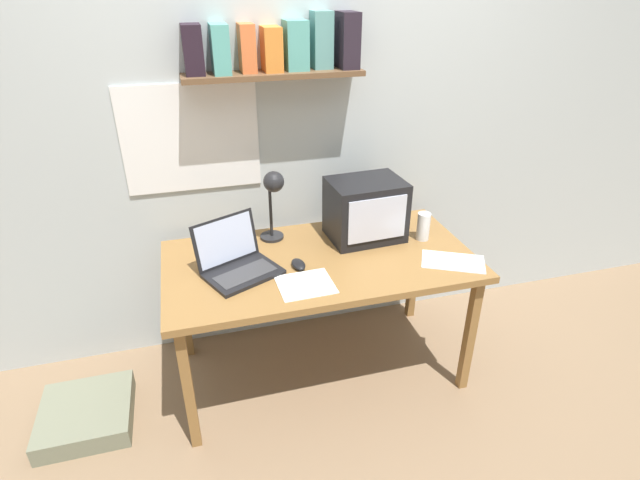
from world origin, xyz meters
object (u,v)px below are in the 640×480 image
crt_monitor (366,210)px  open_notebook (453,262)px  desk_lamp (273,193)px  juice_glass (423,228)px  computer_mouse (298,264)px  corner_desk (320,268)px  floor_cushion (87,415)px  laptop (236,259)px  loose_paper_near_monitor (306,285)px

crt_monitor → open_notebook: 0.51m
desk_lamp → juice_glass: desk_lamp is taller
computer_mouse → open_notebook: bearing=-11.9°
corner_desk → crt_monitor: size_ratio=3.85×
desk_lamp → juice_glass: 0.79m
juice_glass → computer_mouse: juice_glass is taller
crt_monitor → desk_lamp: (-0.46, 0.07, 0.12)m
corner_desk → desk_lamp: desk_lamp is taller
floor_cushion → crt_monitor: bearing=8.3°
laptop → open_notebook: 1.04m
crt_monitor → floor_cushion: 1.70m
desk_lamp → loose_paper_near_monitor: (0.05, -0.44, -0.27)m
desk_lamp → open_notebook: 0.94m
computer_mouse → floor_cushion: computer_mouse is taller
corner_desk → open_notebook: 0.65m
juice_glass → laptop: bearing=-176.8°
laptop → computer_mouse: laptop is taller
computer_mouse → corner_desk: bearing=24.5°
laptop → computer_mouse: 0.29m
juice_glass → computer_mouse: 0.70m
computer_mouse → open_notebook: size_ratio=0.32×
laptop → juice_glass: laptop is taller
laptop → juice_glass: bearing=-21.6°
corner_desk → computer_mouse: 0.15m
desk_lamp → loose_paper_near_monitor: 0.52m
computer_mouse → floor_cushion: size_ratio=0.26×
laptop → desk_lamp: desk_lamp is taller
juice_glass → crt_monitor: bearing=159.4°
laptop → computer_mouse: bearing=-34.7°
corner_desk → laptop: (-0.41, -0.01, 0.12)m
desk_lamp → computer_mouse: bearing=-90.2°
laptop → juice_glass: size_ratio=2.80×
corner_desk → open_notebook: size_ratio=4.38×
open_notebook → loose_paper_near_monitor: 0.73m
computer_mouse → juice_glass: bearing=8.6°
juice_glass → loose_paper_near_monitor: bearing=-159.3°
crt_monitor → laptop: 0.72m
open_notebook → juice_glass: bearing=98.5°
corner_desk → loose_paper_near_monitor: bearing=-120.7°
crt_monitor → loose_paper_near_monitor: bearing=-141.8°
desk_lamp → juice_glass: size_ratio=2.65×
corner_desk → juice_glass: juice_glass is taller
laptop → open_notebook: size_ratio=1.20×
desk_lamp → computer_mouse: desk_lamp is taller
open_notebook → desk_lamp: bearing=151.0°
juice_glass → loose_paper_near_monitor: size_ratio=0.58×
floor_cushion → loose_paper_near_monitor: bearing=-8.2°
floor_cushion → open_notebook: bearing=-4.7°
crt_monitor → laptop: (-0.69, -0.16, -0.09)m
laptop → floor_cushion: bearing=159.2°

